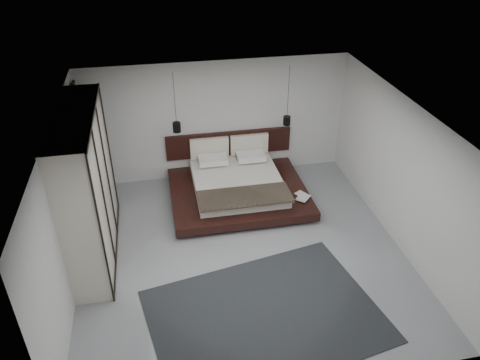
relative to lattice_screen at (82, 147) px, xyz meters
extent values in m
plane|color=gray|center=(2.95, -2.45, -1.30)|extent=(6.00, 6.00, 0.00)
plane|color=white|center=(2.95, -2.45, 1.50)|extent=(6.00, 6.00, 0.00)
plane|color=silver|center=(2.95, 0.55, 0.10)|extent=(6.00, 0.00, 6.00)
plane|color=silver|center=(2.95, -5.45, 0.10)|extent=(6.00, 0.00, 6.00)
plane|color=silver|center=(-0.05, -2.45, 0.10)|extent=(0.00, 6.00, 6.00)
plane|color=silver|center=(5.95, -2.45, 0.10)|extent=(0.00, 6.00, 6.00)
cube|color=black|center=(0.00, 0.00, 0.00)|extent=(0.05, 0.90, 2.60)
cube|color=black|center=(3.21, -0.70, -1.26)|extent=(2.32, 1.90, 0.08)
cube|color=black|center=(3.21, -0.70, -1.12)|extent=(2.96, 2.43, 0.19)
cube|color=silver|center=(3.21, -0.56, -0.91)|extent=(1.90, 2.11, 0.23)
cube|color=black|center=(3.21, -1.39, -0.77)|extent=(1.92, 0.74, 0.05)
cube|color=white|center=(2.77, 0.25, -0.73)|extent=(0.65, 0.42, 0.13)
cube|color=white|center=(3.65, 0.25, -0.73)|extent=(0.65, 0.42, 0.13)
cube|color=white|center=(2.77, 0.10, -0.67)|extent=(0.65, 0.42, 0.13)
cube|color=white|center=(3.65, 0.10, -0.67)|extent=(0.65, 0.42, 0.13)
cube|color=black|center=(3.21, 0.51, -0.49)|extent=(2.96, 0.08, 0.60)
cube|color=beige|center=(2.73, 0.42, -0.52)|extent=(0.90, 0.10, 0.50)
cube|color=beige|center=(3.69, 0.42, -0.52)|extent=(0.90, 0.10, 0.50)
imported|color=#99724C|center=(4.42, -1.23, -1.01)|extent=(0.30, 0.33, 0.02)
imported|color=#99724C|center=(4.40, -1.26, -0.99)|extent=(0.39, 0.39, 0.02)
cylinder|color=black|center=(2.00, -0.07, 0.95)|extent=(0.01, 0.01, 1.09)
cylinder|color=black|center=(2.00, -0.07, 0.30)|extent=(0.17, 0.17, 0.21)
cylinder|color=#FFE0B2|center=(2.00, -0.07, 0.21)|extent=(0.13, 0.13, 0.01)
cylinder|color=black|center=(4.42, -0.07, 0.92)|extent=(0.01, 0.01, 1.16)
cylinder|color=black|center=(4.42, -0.07, 0.24)|extent=(0.16, 0.16, 0.20)
cylinder|color=#FFE0B2|center=(4.42, -0.07, 0.16)|extent=(0.12, 0.12, 0.01)
cube|color=beige|center=(0.25, -1.87, 0.10)|extent=(0.65, 2.81, 2.81)
cube|color=black|center=(0.59, -1.87, 1.48)|extent=(0.03, 2.81, 0.06)
cube|color=black|center=(0.59, -1.87, -1.27)|extent=(0.03, 2.81, 0.06)
cube|color=black|center=(0.59, -3.27, 0.10)|extent=(0.03, 0.05, 2.81)
cube|color=black|center=(0.59, -2.34, 0.10)|extent=(0.03, 0.05, 2.81)
cube|color=black|center=(0.59, -1.40, 0.10)|extent=(0.03, 0.05, 2.81)
cube|color=black|center=(0.59, -0.46, 0.10)|extent=(0.03, 0.05, 2.81)
cube|color=black|center=(3.00, -4.09, -1.29)|extent=(4.04, 3.22, 0.02)
camera|label=1|loc=(1.58, -9.21, 4.54)|focal=35.00mm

